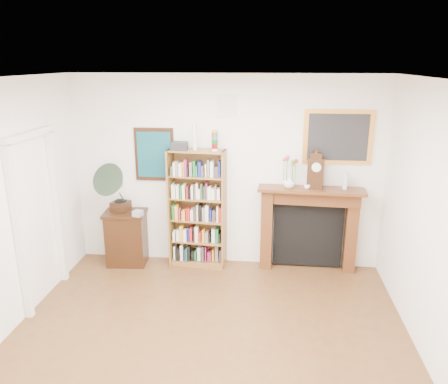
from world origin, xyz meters
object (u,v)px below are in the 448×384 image
object	(u,v)px
cd_stack	(138,213)
flower_vase	(289,182)
fireplace	(309,221)
mantel_clock	(316,171)
side_cabinet	(127,238)
teacup	(307,186)
bottle_right	(345,182)
bookshelf	(197,203)
gramophone	(116,185)
bottle_left	(345,180)

from	to	relation	value
cd_stack	flower_vase	size ratio (longest dim) A/B	0.70
fireplace	mantel_clock	world-z (taller)	mantel_clock
side_cabinet	teacup	size ratio (longest dim) A/B	9.80
bottle_right	cd_stack	bearing A→B (deg)	-175.48
cd_stack	bottle_right	xyz separation A→B (m)	(2.91, 0.23, 0.48)
mantel_clock	flower_vase	size ratio (longest dim) A/B	2.94
teacup	flower_vase	bearing A→B (deg)	175.63
bookshelf	fireplace	distance (m)	1.64
mantel_clock	flower_vase	bearing A→B (deg)	-167.03
side_cabinet	bottle_right	distance (m)	3.29
teacup	bottle_right	bearing A→B (deg)	4.14
bookshelf	fireplace	bearing A→B (deg)	7.59
cd_stack	gramophone	bearing A→B (deg)	168.21
bookshelf	gramophone	xyz separation A→B (m)	(-1.14, -0.17, 0.28)
bookshelf	fireplace	xyz separation A→B (m)	(1.62, 0.06, -0.24)
teacup	fireplace	bearing A→B (deg)	56.63
teacup	bottle_left	world-z (taller)	bottle_left
fireplace	gramophone	xyz separation A→B (m)	(-2.76, -0.22, 0.52)
bookshelf	flower_vase	distance (m)	1.36
mantel_clock	bottle_left	distance (m)	0.43
gramophone	bottle_left	xyz separation A→B (m)	(3.22, 0.19, 0.11)
cd_stack	bottle_left	distance (m)	2.96
cd_stack	side_cabinet	bearing A→B (deg)	147.45
side_cabinet	bottle_right	size ratio (longest dim) A/B	4.13
bookshelf	mantel_clock	world-z (taller)	bookshelf
bookshelf	teacup	xyz separation A→B (m)	(1.56, -0.04, 0.30)
fireplace	flower_vase	xyz separation A→B (m)	(-0.31, -0.08, 0.59)
flower_vase	bottle_right	distance (m)	0.77
cd_stack	bottle_left	xyz separation A→B (m)	(2.91, 0.26, 0.50)
teacup	mantel_clock	bearing A→B (deg)	15.00
cd_stack	mantel_clock	xyz separation A→B (m)	(2.49, 0.22, 0.63)
bookshelf	bottle_right	world-z (taller)	bookshelf
fireplace	bottle_left	bearing A→B (deg)	-0.35
side_cabinet	cd_stack	size ratio (longest dim) A/B	6.89
mantel_clock	bottle_left	size ratio (longest dim) A/B	2.11
teacup	bottle_left	bearing A→B (deg)	6.98
bookshelf	side_cabinet	xyz separation A→B (m)	(-1.07, -0.08, -0.57)
mantel_clock	bottle_right	world-z (taller)	mantel_clock
fireplace	mantel_clock	size ratio (longest dim) A/B	2.97
mantel_clock	bottle_right	xyz separation A→B (m)	(0.41, 0.01, -0.14)
mantel_clock	teacup	distance (m)	0.24
cd_stack	flower_vase	bearing A→B (deg)	5.64
flower_vase	bottle_left	xyz separation A→B (m)	(0.77, 0.04, 0.03)
side_cabinet	fireplace	world-z (taller)	fireplace
side_cabinet	fireplace	size ratio (longest dim) A/B	0.55
mantel_clock	bottle_right	distance (m)	0.44
cd_stack	mantel_clock	bearing A→B (deg)	5.07
fireplace	teacup	size ratio (longest dim) A/B	17.80
bottle_left	gramophone	bearing A→B (deg)	-176.63
fireplace	cd_stack	distance (m)	2.47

